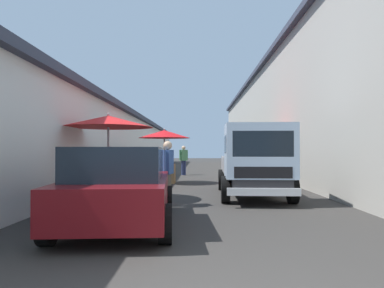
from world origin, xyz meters
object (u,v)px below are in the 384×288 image
Objects in this scene: hatchback_car at (120,186)px; delivery_truck at (255,163)px; parked_scooter at (155,169)px; fruit_stall_far_left at (257,139)px; vendor_by_crates at (168,169)px; fruit_stall_near_left at (108,134)px; vendor_in_shade at (184,158)px; fruit_stall_far_right at (165,144)px.

hatchback_car is 0.81× the size of delivery_truck.
parked_scooter is (10.87, 0.69, -0.29)m from hatchback_car.
fruit_stall_far_left is 5.34m from parked_scooter.
vendor_by_crates is 8.70m from parked_scooter.
vendor_in_shade is (9.92, -1.71, -0.91)m from fruit_stall_near_left.
delivery_truck reaches higher than vendor_by_crates.
delivery_truck reaches higher than parked_scooter.
fruit_stall_near_left is at bearing 137.46° from fruit_stall_far_left.
delivery_truck is 3.06× the size of vendor_by_crates.
delivery_truck is (3.46, -3.07, 0.30)m from hatchback_car.
vendor_by_crates is at bearing -170.88° from parked_scooter.
delivery_truck is (0.16, -4.13, -0.82)m from fruit_stall_near_left.
parked_scooter is at bearing 3.65° from hatchback_car.
fruit_stall_far_left reaches higher than delivery_truck.
fruit_stall_far_right reaches higher than vendor_in_shade.
fruit_stall_near_left is 7.55m from fruit_stall_far_left.
parked_scooter is at bearing 16.05° from fruit_stall_far_right.
parked_scooter is (7.41, 3.76, -0.59)m from delivery_truck.
fruit_stall_far_left reaches higher than hatchback_car.
delivery_truck is 10.06m from vendor_in_shade.
fruit_stall_near_left is 0.50× the size of delivery_truck.
vendor_by_crates reaches higher than hatchback_car.
fruit_stall_near_left reaches higher than fruit_stall_far_right.
delivery_truck is 8.33m from parked_scooter.
fruit_stall_far_left is 5.56m from delivery_truck.
fruit_stall_near_left is at bearing 60.08° from vendor_by_crates.
vendor_by_crates is (-1.01, -1.75, -0.92)m from fruit_stall_near_left.
fruit_stall_near_left is 10.11m from vendor_in_shade.
vendor_by_crates is at bearing -173.93° from fruit_stall_far_right.
vendor_by_crates is at bearing -119.92° from fruit_stall_near_left.
fruit_stall_far_right is 5.00m from vendor_in_shade.
fruit_stall_near_left is 1.54× the size of vendor_by_crates.
delivery_truck is at bearing -153.08° from parked_scooter.
hatchback_car is 4.63m from delivery_truck.
vendor_by_crates is (-6.01, -0.64, -0.73)m from fruit_stall_far_right.
vendor_by_crates is (-1.17, 2.38, -0.10)m from delivery_truck.
hatchback_car is 2.41× the size of parked_scooter.
fruit_stall_near_left is 4.22m from delivery_truck.
hatchback_car is 2.45× the size of vendor_in_shade.
vendor_in_shade is at bearing 13.96° from delivery_truck.
parked_scooter is at bearing 67.07° from fruit_stall_far_left.
delivery_truck is 3.03× the size of vendor_in_shade.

